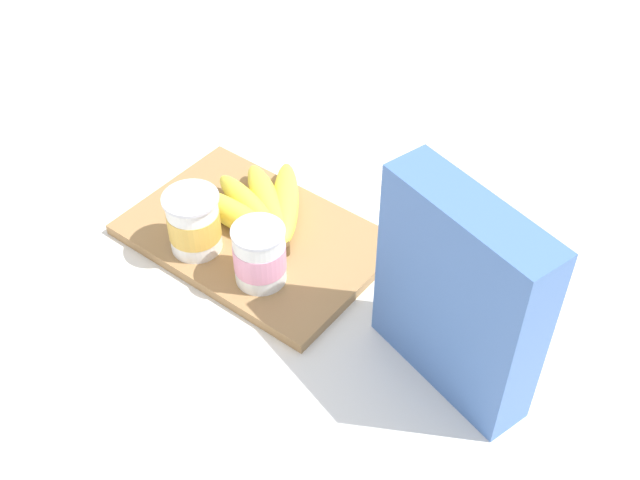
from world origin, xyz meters
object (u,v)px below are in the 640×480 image
cutting_board (255,237)px  cereal_box (458,296)px  yogurt_cup_back (194,223)px  yogurt_cup_front (260,255)px  banana_bunch (260,208)px

cutting_board → cereal_box: cereal_box is taller
cereal_box → yogurt_cup_back: 0.36m
cereal_box → yogurt_cup_back: (0.35, 0.04, -0.07)m
cutting_board → yogurt_cup_back: (0.04, 0.06, 0.05)m
yogurt_cup_front → banana_bunch: size_ratio=0.45×
banana_bunch → cereal_box: bearing=170.6°
cereal_box → banana_bunch: (0.32, -0.05, -0.09)m
cutting_board → cereal_box: (-0.31, 0.03, 0.12)m
cereal_box → yogurt_cup_front: cereal_box is taller
yogurt_cup_back → cereal_box: bearing=-173.8°
cutting_board → banana_bunch: banana_bunch is taller
cereal_box → banana_bunch: bearing=-173.5°
cereal_box → yogurt_cup_back: bearing=-158.0°
yogurt_cup_front → banana_bunch: bearing=-48.5°
banana_bunch → cutting_board: bearing=117.2°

